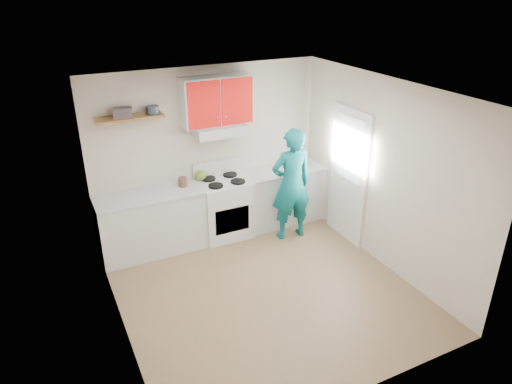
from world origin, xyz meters
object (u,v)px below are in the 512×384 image
crock (183,183)px  person (291,184)px  tin (152,110)px  stove (224,208)px  kettle (201,175)px

crock → person: (1.51, -0.58, -0.09)m
person → tin: bearing=-14.9°
stove → kettle: kettle is taller
kettle → crock: size_ratio=1.17×
stove → person: size_ratio=0.52×
kettle → person: 1.38m
kettle → person: bearing=-23.0°
stove → crock: size_ratio=5.79×
tin → person: (1.84, -0.66, -1.21)m
kettle → stove: bearing=-25.6°
tin → stove: bearing=-9.6°
tin → person: bearing=-19.8°
tin → crock: 1.16m
stove → kettle: 0.64m
crock → kettle: bearing=18.5°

